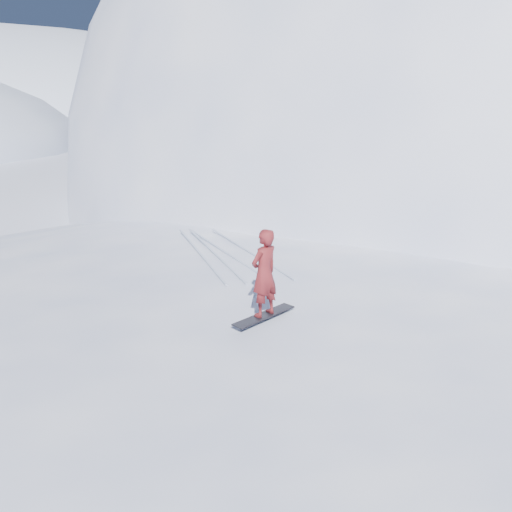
{
  "coord_description": "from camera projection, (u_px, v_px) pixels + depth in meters",
  "views": [
    {
      "loc": [
        -2.4,
        -12.38,
        7.4
      ],
      "look_at": [
        -0.12,
        0.14,
        3.5
      ],
      "focal_mm": 40.0,
      "sensor_mm": 36.0,
      "label": 1
    }
  ],
  "objects": [
    {
      "name": "near_ridge",
      "position": [
        276.0,
        337.0,
        17.22
      ],
      "size": [
        36.0,
        28.0,
        4.8
      ],
      "primitive_type": "ellipsoid",
      "color": "white",
      "rests_on": "ground"
    },
    {
      "name": "peak_shoulder",
      "position": [
        361.0,
        208.0,
        34.75
      ],
      "size": [
        28.0,
        24.0,
        18.0
      ],
      "primitive_type": "ellipsoid",
      "color": "white",
      "rests_on": "ground"
    },
    {
      "name": "snowboard",
      "position": [
        264.0,
        315.0,
        12.68
      ],
      "size": [
        1.59,
        1.26,
        0.03
      ],
      "primitive_type": "cube",
      "rotation": [
        0.0,
        0.0,
        0.62
      ],
      "color": "black",
      "rests_on": "near_ridge"
    },
    {
      "name": "board_tracks",
      "position": [
        222.0,
        252.0,
        17.42
      ],
      "size": [
        2.74,
        5.95,
        0.04
      ],
      "color": "silver",
      "rests_on": "ground"
    },
    {
      "name": "ground",
      "position": [
        262.0,
        391.0,
        14.23
      ],
      "size": [
        400.0,
        400.0,
        0.0
      ],
      "primitive_type": "plane",
      "color": "white",
      "rests_on": "ground"
    },
    {
      "name": "wind_bumps",
      "position": [
        228.0,
        355.0,
        16.12
      ],
      "size": [
        16.0,
        14.4,
        1.0
      ],
      "color": "white",
      "rests_on": "ground"
    },
    {
      "name": "summit_peak",
      "position": [
        486.0,
        185.0,
        42.45
      ],
      "size": [
        60.0,
        56.0,
        56.0
      ],
      "primitive_type": "ellipsoid",
      "color": "white",
      "rests_on": "ground"
    },
    {
      "name": "snowboarder",
      "position": [
        264.0,
        273.0,
        12.39
      ],
      "size": [
        0.86,
        0.8,
        1.97
      ],
      "primitive_type": "imported",
      "rotation": [
        0.0,
        0.0,
        3.76
      ],
      "color": "maroon",
      "rests_on": "snowboard"
    }
  ]
}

